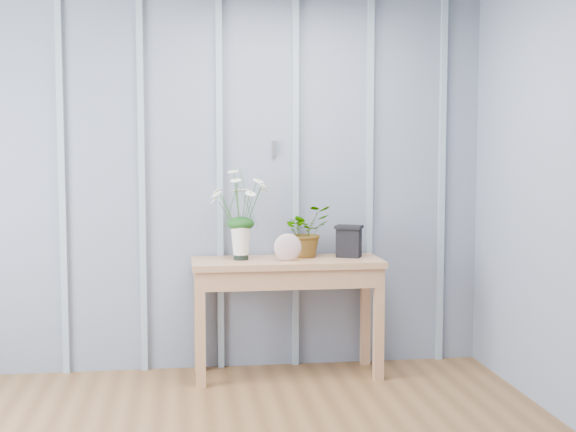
{
  "coord_description": "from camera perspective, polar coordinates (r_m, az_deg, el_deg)",
  "views": [
    {
      "loc": [
        -0.02,
        -2.99,
        1.48
      ],
      "look_at": [
        0.66,
        1.94,
        1.03
      ],
      "focal_mm": 50.0,
      "sensor_mm": 36.0,
      "label": 1
    }
  ],
  "objects": [
    {
      "name": "room_shell",
      "position": [
        3.94,
        -7.68,
        12.52
      ],
      "size": [
        4.0,
        4.5,
        2.5
      ],
      "color": "gray",
      "rests_on": "ground"
    },
    {
      "name": "daisy_vase",
      "position": [
        5.04,
        -3.39,
        1.06
      ],
      "size": [
        0.42,
        0.32,
        0.59
      ],
      "color": "black",
      "rests_on": "sideboard"
    },
    {
      "name": "sideboard",
      "position": [
        5.1,
        -0.08,
        -4.37
      ],
      "size": [
        1.2,
        0.45,
        0.75
      ],
      "color": "#AD7851",
      "rests_on": "ground"
    },
    {
      "name": "carved_box",
      "position": [
        5.18,
        4.35,
        -1.78
      ],
      "size": [
        0.21,
        0.19,
        0.21
      ],
      "color": "black",
      "rests_on": "sideboard"
    },
    {
      "name": "spider_plant",
      "position": [
        5.18,
        1.28,
        -1.07
      ],
      "size": [
        0.38,
        0.36,
        0.34
      ],
      "primitive_type": "imported",
      "rotation": [
        0.0,
        0.0,
        0.38
      ],
      "color": "#103B12",
      "rests_on": "sideboard"
    },
    {
      "name": "felt_disc_vessel",
      "position": [
        5.0,
        -0.02,
        -2.24
      ],
      "size": [
        0.17,
        0.05,
        0.17
      ],
      "primitive_type": "ellipsoid",
      "rotation": [
        0.0,
        0.0,
        0.03
      ],
      "color": "#965964",
      "rests_on": "sideboard"
    }
  ]
}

